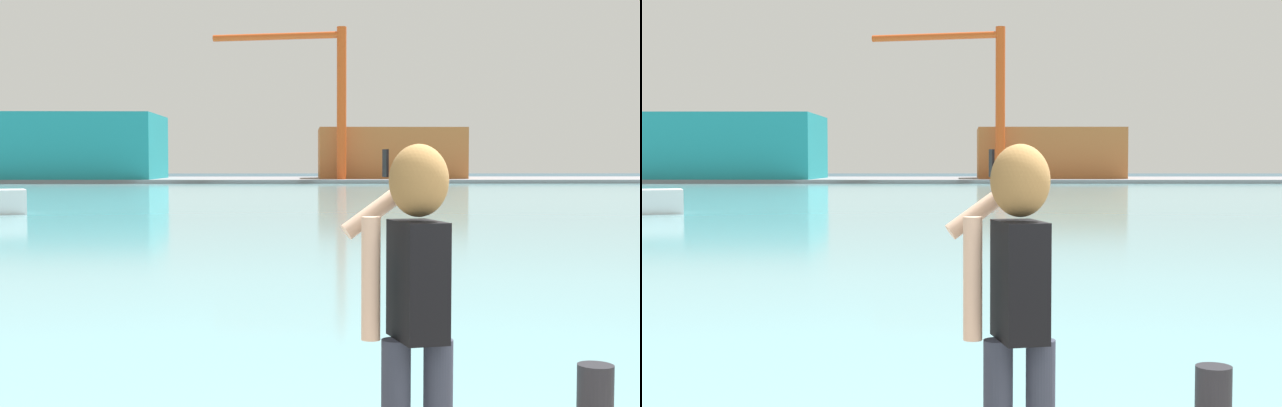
# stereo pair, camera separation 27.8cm
# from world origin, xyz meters

# --- Properties ---
(ground_plane) EXTENTS (220.00, 220.00, 0.00)m
(ground_plane) POSITION_xyz_m (0.00, 50.00, 0.00)
(ground_plane) COLOR #334751
(harbor_water) EXTENTS (140.00, 100.00, 0.02)m
(harbor_water) POSITION_xyz_m (0.00, 52.00, 0.01)
(harbor_water) COLOR #6BA8B2
(harbor_water) RESTS_ON ground_plane
(far_shore_dock) EXTENTS (140.00, 20.00, 0.39)m
(far_shore_dock) POSITION_xyz_m (0.00, 92.00, 0.19)
(far_shore_dock) COLOR gray
(far_shore_dock) RESTS_ON ground_plane
(person_photographer) EXTENTS (0.53, 0.54, 1.74)m
(person_photographer) POSITION_xyz_m (-1.03, 0.45, 1.59)
(person_photographer) COLOR #2D3342
(person_photographer) RESTS_ON quay_promenade
(harbor_bollard) EXTENTS (0.22, 0.22, 0.40)m
(harbor_bollard) POSITION_xyz_m (0.26, 1.68, 0.72)
(harbor_bollard) COLOR black
(harbor_bollard) RESTS_ON quay_promenade
(warehouse_left) EXTENTS (17.98, 12.69, 6.92)m
(warehouse_left) POSITION_xyz_m (-25.94, 89.16, 3.85)
(warehouse_left) COLOR teal
(warehouse_left) RESTS_ON far_shore_dock
(warehouse_right) EXTENTS (15.90, 9.33, 5.54)m
(warehouse_right) POSITION_xyz_m (8.41, 91.36, 3.16)
(warehouse_right) COLOR #B26633
(warehouse_right) RESTS_ON far_shore_dock
(port_crane) EXTENTS (14.13, 3.86, 15.80)m
(port_crane) POSITION_xyz_m (0.65, 85.54, 10.43)
(port_crane) COLOR #D84C19
(port_crane) RESTS_ON far_shore_dock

